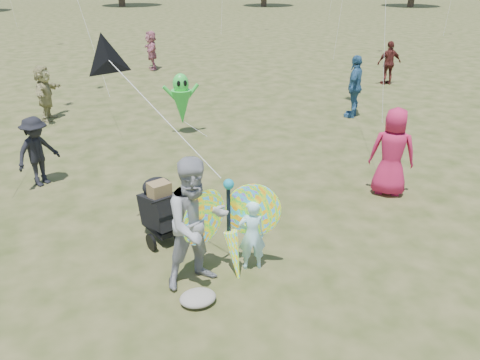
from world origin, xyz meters
name	(u,v)px	position (x,y,z in m)	size (l,w,h in m)	color
ground	(282,283)	(0.00, 0.00, 0.00)	(160.00, 160.00, 0.00)	#51592B
child_girl	(252,235)	(-0.31, 0.54, 0.60)	(0.44, 0.29, 1.20)	#B4F2FF
adult_man	(197,223)	(-1.19, 0.44, 1.01)	(0.98, 0.77, 2.03)	#98999E
grey_bag	(198,298)	(-1.32, -0.06, 0.08)	(0.53, 0.43, 0.17)	gray
crowd_a	(392,152)	(3.30, 2.23, 0.93)	(0.90, 0.59, 1.85)	#B61D47
crowd_b	(37,152)	(-3.69, 4.88, 0.77)	(0.99, 0.57, 1.54)	black
crowd_c	(355,86)	(5.41, 7.39, 0.96)	(1.13, 0.47, 1.93)	#315F87
crowd_d	(45,93)	(-3.82, 9.93, 0.84)	(1.56, 0.50, 1.68)	tan
crowd_h	(389,63)	(9.03, 10.94, 0.85)	(1.00, 0.42, 1.70)	#521F1B
crowd_j	(151,50)	(0.36, 16.86, 0.86)	(1.60, 0.51, 1.73)	#BB6A7B
jogging_stroller	(160,206)	(-1.52, 1.92, 0.61)	(0.73, 1.13, 1.09)	black
butterfly_kite	(231,227)	(-0.65, 0.51, 0.81)	(1.74, 0.75, 1.80)	#FF2849
delta_kite_rig	(109,60)	(-2.08, 2.25, 3.06)	(1.76, 2.05, 1.85)	black
alien_kite	(182,101)	(-0.08, 7.29, 0.97)	(1.12, 0.69, 1.74)	green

